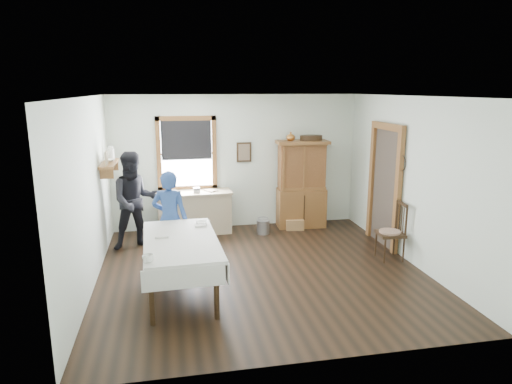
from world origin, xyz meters
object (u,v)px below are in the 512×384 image
(dining_table, at_px, (182,266))
(wicker_basket, at_px, (295,224))
(work_counter, at_px, (194,212))
(china_hutch, at_px, (302,184))
(spindle_chair, at_px, (391,231))
(pail, at_px, (263,227))
(woman_blue, at_px, (170,222))
(figure_dark, at_px, (135,204))

(dining_table, bearing_deg, wicker_basket, 47.21)
(work_counter, height_order, china_hutch, china_hutch)
(spindle_chair, bearing_deg, dining_table, -164.71)
(wicker_basket, bearing_deg, work_counter, 175.83)
(work_counter, bearing_deg, spindle_chair, -35.88)
(spindle_chair, bearing_deg, work_counter, 151.62)
(work_counter, relative_size, wicker_basket, 4.03)
(pail, bearing_deg, dining_table, -124.88)
(work_counter, distance_m, pail, 1.39)
(china_hutch, bearing_deg, dining_table, -130.12)
(wicker_basket, relative_size, woman_blue, 0.25)
(woman_blue, bearing_deg, work_counter, -93.07)
(figure_dark, bearing_deg, spindle_chair, -30.42)
(china_hutch, relative_size, woman_blue, 1.24)
(dining_table, height_order, figure_dark, figure_dark)
(woman_blue, bearing_deg, spindle_chair, -173.65)
(woman_blue, xyz_separation_m, figure_dark, (-0.59, 0.95, 0.09))
(dining_table, relative_size, pail, 7.22)
(work_counter, distance_m, spindle_chair, 3.75)
(spindle_chair, bearing_deg, figure_dark, 166.70)
(dining_table, relative_size, spindle_chair, 2.00)
(china_hutch, distance_m, wicker_basket, 0.83)
(work_counter, bearing_deg, dining_table, -99.68)
(spindle_chair, height_order, woman_blue, woman_blue)
(dining_table, distance_m, figure_dark, 2.19)
(work_counter, distance_m, dining_table, 2.71)
(woman_blue, bearing_deg, figure_dark, -44.60)
(dining_table, relative_size, wicker_basket, 5.40)
(spindle_chair, bearing_deg, china_hutch, 118.86)
(china_hutch, xyz_separation_m, wicker_basket, (-0.18, -0.18, -0.79))
(china_hutch, xyz_separation_m, figure_dark, (-3.27, -0.71, -0.08))
(wicker_basket, distance_m, woman_blue, 2.96)
(work_counter, distance_m, wicker_basket, 2.05)
(spindle_chair, relative_size, woman_blue, 0.68)
(spindle_chair, xyz_separation_m, figure_dark, (-4.20, 1.39, 0.32))
(dining_table, xyz_separation_m, woman_blue, (-0.14, 1.07, 0.33))
(dining_table, xyz_separation_m, wicker_basket, (2.35, 2.54, -0.29))
(china_hutch, xyz_separation_m, pail, (-0.88, -0.34, -0.76))
(pail, bearing_deg, china_hutch, 21.26)
(wicker_basket, bearing_deg, dining_table, -132.79)
(spindle_chair, height_order, pail, spindle_chair)
(spindle_chair, xyz_separation_m, woman_blue, (-3.60, 0.44, 0.23))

